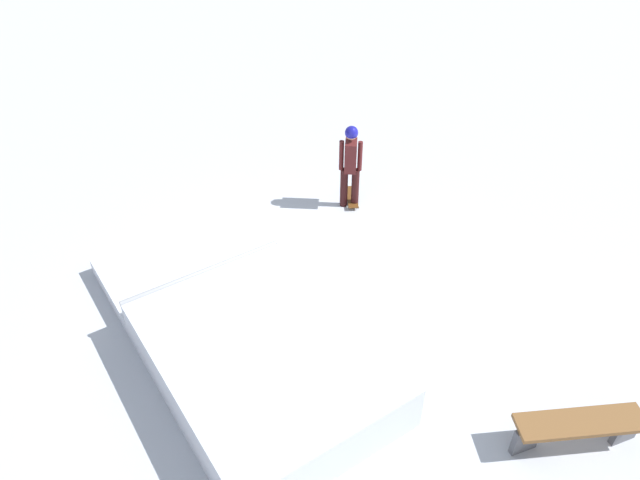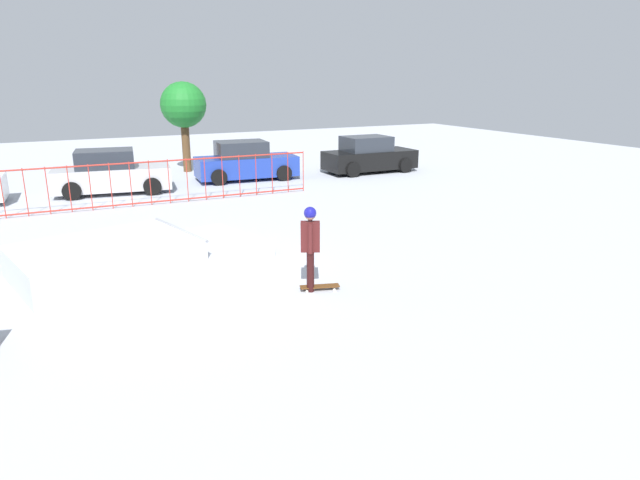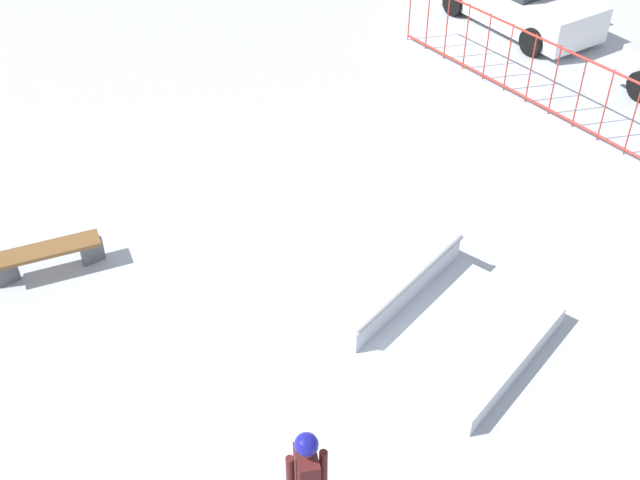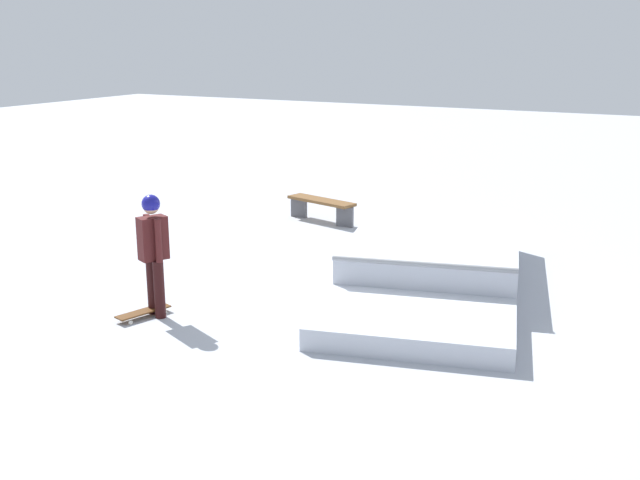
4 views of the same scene
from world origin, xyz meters
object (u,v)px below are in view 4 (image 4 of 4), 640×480
(skate_ramp, at_px, (432,264))
(park_bench, at_px, (321,205))
(skater, at_px, (153,246))
(skateboard, at_px, (143,312))

(skate_ramp, distance_m, park_bench, 4.46)
(skate_ramp, distance_m, skater, 4.35)
(park_bench, bearing_deg, skateboard, 3.65)
(skate_ramp, height_order, skater, skater)
(skateboard, bearing_deg, skater, 158.49)
(skate_ramp, relative_size, skateboard, 7.11)
(skater, xyz_separation_m, park_bench, (-5.98, -0.51, -0.65))
(skater, bearing_deg, skate_ramp, 162.43)
(park_bench, bearing_deg, skater, 4.88)
(skateboard, distance_m, park_bench, 6.15)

